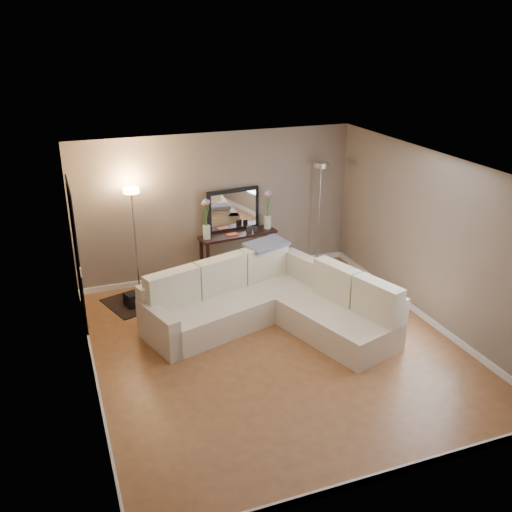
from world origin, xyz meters
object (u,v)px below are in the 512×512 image
object	(u,v)px
sectional_sofa	(269,302)
floor_lamp_unlit	(320,194)
floor_lamp_lit	(134,220)
console_table	(234,254)

from	to	relation	value
sectional_sofa	floor_lamp_unlit	bearing A→B (deg)	46.66
sectional_sofa	floor_lamp_lit	bearing A→B (deg)	132.02
sectional_sofa	floor_lamp_lit	xyz separation A→B (m)	(-1.66, 1.85, 0.93)
sectional_sofa	floor_lamp_lit	size ratio (longest dim) A/B	1.89
console_table	floor_lamp_lit	size ratio (longest dim) A/B	0.78
console_table	sectional_sofa	bearing A→B (deg)	-90.94
sectional_sofa	console_table	size ratio (longest dim) A/B	2.42
floor_lamp_lit	floor_lamp_unlit	size ratio (longest dim) A/B	0.92
sectional_sofa	console_table	distance (m)	1.77
console_table	floor_lamp_lit	distance (m)	1.88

